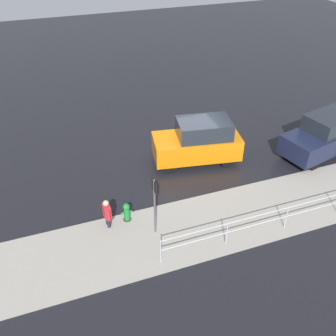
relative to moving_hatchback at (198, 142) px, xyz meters
name	(u,v)px	position (x,y,z in m)	size (l,w,h in m)	color
ground_plane	(190,160)	(0.30, -0.14, -1.03)	(60.00, 60.00, 0.00)	black
kerb_strip	(233,217)	(0.30, 4.06, -1.01)	(24.00, 3.20, 0.04)	gray
moving_hatchback	(198,142)	(0.00, 0.00, 0.00)	(4.13, 2.35, 2.06)	orange
parked_sedan	(326,134)	(-5.92, 1.38, -0.03)	(4.58, 2.66, 1.98)	#191E38
fire_hydrant	(127,212)	(4.13, 2.82, -0.63)	(0.42, 0.31, 0.80)	#197A2D
pedestrian	(107,212)	(4.86, 2.89, -0.34)	(0.27, 0.57, 1.22)	#B2262D
metal_railing	(287,213)	(-1.23, 5.19, -0.29)	(9.68, 0.04, 1.05)	#B7BABF
sign_post	(155,199)	(3.33, 3.80, 0.55)	(0.07, 0.44, 2.40)	#4C4C51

